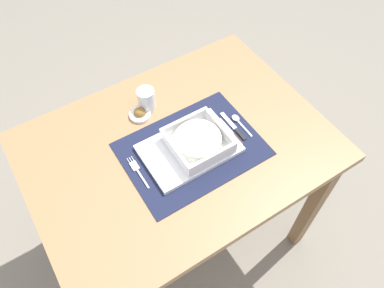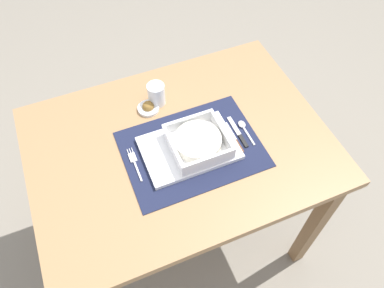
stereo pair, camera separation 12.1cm
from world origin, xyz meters
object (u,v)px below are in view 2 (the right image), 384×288
(dining_table, at_px, (180,161))
(condiment_saucer, at_px, (148,108))
(porridge_bowl, at_px, (198,142))
(butter_knife, at_px, (239,134))
(bread_knife, at_px, (235,139))
(drinking_glass, at_px, (156,95))
(fork, at_px, (134,162))
(spoon, at_px, (243,127))

(dining_table, xyz_separation_m, condiment_saucer, (-0.05, 0.18, 0.12))
(dining_table, bearing_deg, condiment_saucer, 104.82)
(porridge_bowl, relative_size, butter_knife, 1.30)
(dining_table, height_order, butter_knife, butter_knife)
(dining_table, height_order, condiment_saucer, condiment_saucer)
(bread_knife, height_order, drinking_glass, drinking_glass)
(butter_knife, distance_m, drinking_glass, 0.32)
(fork, bearing_deg, drinking_glass, 51.09)
(spoon, relative_size, condiment_saucer, 1.44)
(butter_knife, bearing_deg, spoon, 41.51)
(spoon, bearing_deg, butter_knife, -141.85)
(porridge_bowl, bearing_deg, butter_knife, 1.10)
(spoon, height_order, drinking_glass, drinking_glass)
(bread_knife, xyz_separation_m, condiment_saucer, (-0.22, 0.24, 0.00))
(butter_knife, distance_m, bread_knife, 0.03)
(fork, xyz_separation_m, butter_knife, (0.36, -0.03, 0.00))
(spoon, relative_size, bread_knife, 0.82)
(porridge_bowl, xyz_separation_m, condiment_saucer, (-0.09, 0.23, -0.03))
(fork, bearing_deg, condiment_saucer, 56.28)
(dining_table, relative_size, porridge_bowl, 5.53)
(butter_knife, xyz_separation_m, bread_knife, (-0.02, -0.02, 0.00))
(butter_knife, xyz_separation_m, drinking_glass, (-0.21, 0.25, 0.03))
(fork, distance_m, bread_knife, 0.34)
(fork, height_order, drinking_glass, drinking_glass)
(dining_table, distance_m, butter_knife, 0.23)
(dining_table, xyz_separation_m, bread_knife, (0.17, -0.06, 0.11))
(fork, bearing_deg, porridge_bowl, -11.98)
(butter_knife, relative_size, drinking_glass, 1.67)
(fork, height_order, butter_knife, butter_knife)
(fork, relative_size, bread_knife, 1.00)
(dining_table, xyz_separation_m, spoon, (0.23, -0.03, 0.12))
(condiment_saucer, bearing_deg, spoon, -36.83)
(butter_knife, distance_m, condiment_saucer, 0.33)
(fork, bearing_deg, dining_table, 2.64)
(dining_table, bearing_deg, porridge_bowl, -46.03)
(porridge_bowl, xyz_separation_m, butter_knife, (0.15, 0.00, -0.04))
(dining_table, height_order, drinking_glass, drinking_glass)
(butter_knife, height_order, bread_knife, same)
(porridge_bowl, relative_size, drinking_glass, 2.16)
(porridge_bowl, height_order, butter_knife, porridge_bowl)
(porridge_bowl, height_order, fork, porridge_bowl)
(dining_table, relative_size, condiment_saucer, 13.08)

